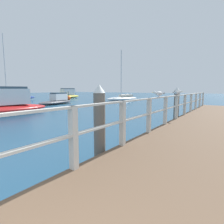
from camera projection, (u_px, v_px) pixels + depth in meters
pier_deck at (208, 126)px, 7.84m from camera, size 2.87×18.04×0.36m
pier_railing at (177, 104)px, 8.49m from camera, size 0.12×16.56×1.12m
dock_piling_near at (99, 123)px, 4.32m from camera, size 0.29×0.29×1.86m
dock_piling_far at (176, 104)px, 9.86m from camera, size 0.29×0.29×1.86m
seagull_foreground at (159, 93)px, 6.43m from camera, size 0.34×0.40×0.21m
seagull_background at (177, 92)px, 8.39m from camera, size 0.47×0.23×0.21m
boat_2 at (57, 100)px, 21.18m from camera, size 2.56×5.49×1.34m
boat_3 at (66, 95)px, 34.04m from camera, size 2.51×6.56×1.90m
boat_4 at (123, 98)px, 27.17m from camera, size 3.47×6.08×7.40m
boat_5 at (3, 98)px, 26.51m from camera, size 5.24×9.32×9.69m
channel_buoy at (68, 98)px, 28.02m from camera, size 0.70×0.70×1.40m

